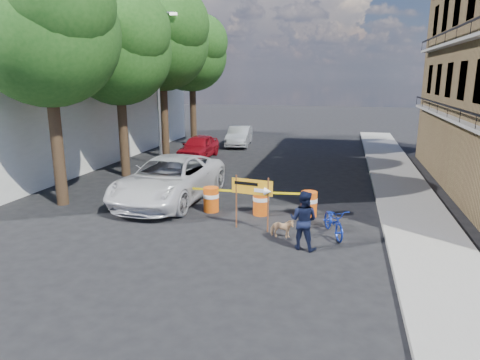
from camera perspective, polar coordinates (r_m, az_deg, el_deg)
The scene contains 19 objects.
ground at distance 13.24m, azimuth -3.14°, elevation -7.73°, with size 120.00×120.00×0.00m, color black.
sidewalk_east at distance 18.60m, azimuth 21.21°, elevation -2.06°, with size 2.40×40.00×0.15m, color gray.
white_building at distance 27.45m, azimuth -23.89°, elevation 8.74°, with size 8.00×22.00×6.00m, color silver.
tree_near at distance 17.30m, azimuth -24.32°, elevation 17.63°, with size 5.46×5.20×9.15m.
tree_mid_a at distance 21.48m, azimuth -15.80°, elevation 16.36°, with size 5.25×5.00×8.68m.
tree_mid_b at distance 26.00m, azimuth -10.29°, elevation 17.67°, with size 5.67×5.40×9.62m.
tree_far at distance 30.62m, azimuth -6.35°, elevation 16.24°, with size 5.04×4.80×8.84m.
streetlamp at distance 23.33m, azimuth -10.73°, elevation 12.37°, with size 1.25×0.18×8.00m.
barrel_far_left at distance 16.34m, azimuth -10.44°, elevation -2.00°, with size 0.58×0.58×0.90m.
barrel_mid_left at distance 15.63m, azimuth -3.88°, elevation -2.53°, with size 0.58×0.58×0.90m.
barrel_mid_right at distance 15.23m, azimuth 2.81°, elevation -2.94°, with size 0.58×0.58×0.90m.
barrel_far_right at distance 15.22m, azimuth 9.18°, elevation -3.12°, with size 0.58×0.58×0.90m.
detour_sign at distance 13.46m, azimuth 2.28°, elevation -1.56°, with size 1.36×0.37×1.77m.
pedestrian at distance 12.30m, azimuth 8.44°, elevation -5.32°, with size 0.83×0.65×1.71m, color black.
bicycle at distance 13.47m, azimuth 12.49°, elevation -3.72°, with size 0.61×0.92×1.75m, color #152FAE.
dog at distance 13.20m, azimuth 5.60°, elevation -6.44°, with size 0.33×0.72×0.61m, color tan.
suv_white at distance 17.12m, azimuth -9.40°, elevation 0.10°, with size 2.85×6.19×1.72m, color silver.
sedan_red at distance 25.81m, azimuth -5.54°, elevation 4.43°, with size 1.64×4.07×1.39m, color #A10D1A.
sedan_silver at distance 30.34m, azimuth -0.10°, elevation 5.87°, with size 1.45×4.15×1.37m, color #B9BBC1.
Camera 1 is at (3.60, -11.78, 4.84)m, focal length 32.00 mm.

